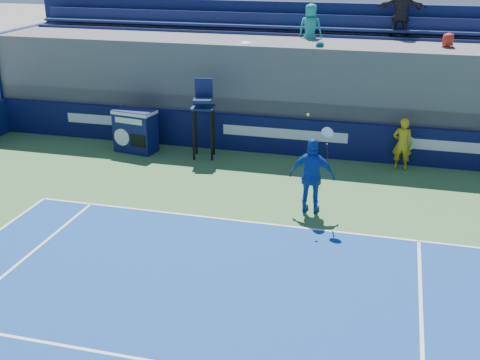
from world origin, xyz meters
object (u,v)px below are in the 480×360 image
(ball_person, at_px, (402,144))
(umpire_chair, at_px, (203,110))
(match_clock, at_px, (135,130))
(tennis_player, at_px, (312,176))

(ball_person, xyz_separation_m, umpire_chair, (-6.03, -0.42, 0.73))
(match_clock, relative_size, umpire_chair, 0.57)
(match_clock, bearing_deg, tennis_player, -27.92)
(umpire_chair, xyz_separation_m, tennis_player, (3.89, -3.32, -0.55))
(ball_person, distance_m, tennis_player, 4.32)
(match_clock, bearing_deg, umpire_chair, 1.00)
(match_clock, bearing_deg, ball_person, 3.18)
(match_clock, height_order, umpire_chair, umpire_chair)
(ball_person, height_order, match_clock, ball_person)
(umpire_chair, bearing_deg, tennis_player, -40.47)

